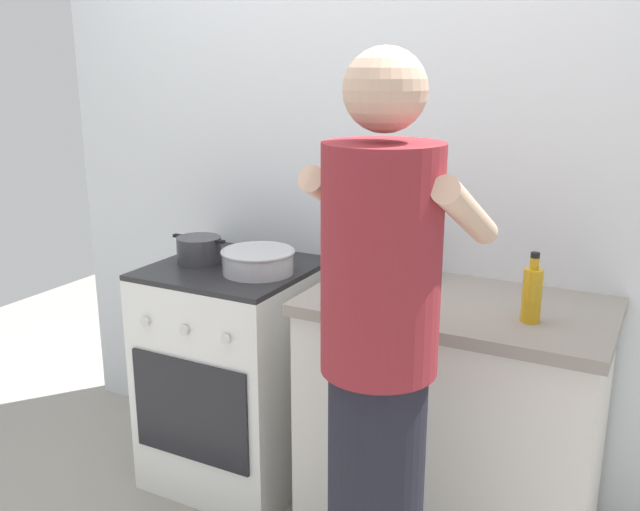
% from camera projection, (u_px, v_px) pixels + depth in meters
% --- Properties ---
extents(back_wall, '(3.20, 0.10, 2.50)m').
position_uv_depth(back_wall, '(401.00, 174.00, 2.68)').
color(back_wall, silver).
rests_on(back_wall, ground).
extents(countertop, '(1.00, 0.60, 0.90)m').
position_uv_depth(countertop, '(451.00, 423.00, 2.43)').
color(countertop, silver).
rests_on(countertop, ground).
extents(stove_range, '(0.60, 0.62, 0.90)m').
position_uv_depth(stove_range, '(236.00, 373.00, 2.84)').
color(stove_range, white).
rests_on(stove_range, ground).
extents(pot, '(0.24, 0.17, 0.10)m').
position_uv_depth(pot, '(199.00, 250.00, 2.75)').
color(pot, '#38383D').
rests_on(pot, stove_range).
extents(mixing_bowl, '(0.28, 0.28, 0.09)m').
position_uv_depth(mixing_bowl, '(258.00, 260.00, 2.61)').
color(mixing_bowl, '#B7B7BC').
rests_on(mixing_bowl, stove_range).
extents(utensil_crock, '(0.10, 0.10, 0.33)m').
position_uv_depth(utensil_crock, '(413.00, 252.00, 2.55)').
color(utensil_crock, silver).
rests_on(utensil_crock, countertop).
extents(oil_bottle, '(0.06, 0.06, 0.22)m').
position_uv_depth(oil_bottle, '(532.00, 294.00, 2.11)').
color(oil_bottle, gold).
rests_on(oil_bottle, countertop).
extents(person, '(0.41, 0.50, 1.70)m').
position_uv_depth(person, '(379.00, 382.00, 1.81)').
color(person, black).
rests_on(person, ground).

